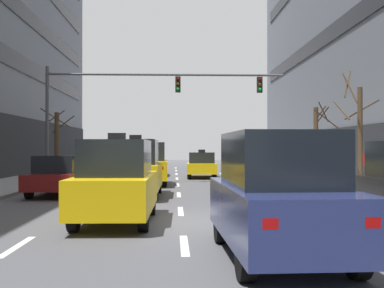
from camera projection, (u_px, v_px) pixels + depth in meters
ground_plane at (182, 222)px, 12.37m from camera, size 120.00×120.00×0.00m
lane_stripe_l1_s3 at (17, 246)px, 9.25m from camera, size 0.16×2.00×0.01m
lane_stripe_l1_s4 at (72, 212)px, 14.25m from camera, size 0.16×2.00×0.01m
lane_stripe_l1_s5 at (98, 195)px, 19.24m from camera, size 0.16×2.00×0.01m
lane_stripe_l1_s6 at (114, 185)px, 24.24m from camera, size 0.16×2.00×0.01m
lane_stripe_l1_s7 at (124, 179)px, 29.24m from camera, size 0.16×2.00×0.01m
lane_stripe_l1_s8 at (131, 174)px, 34.23m from camera, size 0.16×2.00×0.01m
lane_stripe_l1_s9 at (137, 171)px, 39.23m from camera, size 0.16×2.00×0.01m
lane_stripe_l1_s10 at (141, 168)px, 44.22m from camera, size 0.16×2.00×0.01m
lane_stripe_l2_s3 at (184, 245)px, 9.38m from camera, size 0.16×2.00×0.01m
lane_stripe_l2_s4 at (181, 211)px, 14.37m from camera, size 0.16×2.00×0.01m
lane_stripe_l2_s5 at (179, 195)px, 19.37m from camera, size 0.16×2.00×0.01m
lane_stripe_l2_s6 at (178, 185)px, 24.37m from camera, size 0.16×2.00×0.01m
lane_stripe_l2_s7 at (177, 179)px, 29.36m from camera, size 0.16×2.00×0.01m
lane_stripe_l2_s8 at (176, 174)px, 34.36m from camera, size 0.16×2.00×0.01m
lane_stripe_l2_s9 at (176, 171)px, 39.35m from camera, size 0.16×2.00×0.01m
lane_stripe_l2_s10 at (176, 168)px, 44.35m from camera, size 0.16×2.00×0.01m
lane_stripe_l3_s3 at (347, 244)px, 9.50m from camera, size 0.16×2.00×0.01m
lane_stripe_l3_s4 at (287, 211)px, 14.50m from camera, size 0.16×2.00×0.01m
lane_stripe_l3_s5 at (258, 194)px, 19.50m from camera, size 0.16×2.00×0.01m
lane_stripe_l3_s6 at (241, 185)px, 24.49m from camera, size 0.16×2.00×0.01m
lane_stripe_l3_s7 at (229, 178)px, 29.49m from camera, size 0.16×2.00×0.01m
lane_stripe_l3_s8 at (221, 174)px, 34.48m from camera, size 0.16×2.00×0.01m
lane_stripe_l3_s9 at (215, 170)px, 39.48m from camera, size 0.16×2.00×0.01m
lane_stripe_l3_s10 at (211, 168)px, 44.48m from camera, size 0.16×2.00×0.01m
car_driving_0 at (59, 176)px, 19.04m from camera, size 1.86×4.30×1.60m
taxi_driving_1 at (152, 164)px, 32.10m from camera, size 1.85×4.33×1.79m
taxi_driving_2 at (148, 164)px, 24.37m from camera, size 2.01×4.56×2.36m
taxi_driving_3 at (117, 181)px, 12.20m from camera, size 1.91×4.41×2.30m
taxi_driving_4 at (135, 168)px, 18.60m from camera, size 1.99×4.63×2.42m
car_driving_5 at (278, 195)px, 8.30m from camera, size 2.02×4.59×2.20m
taxi_driving_6 at (202, 165)px, 30.17m from camera, size 2.01×4.38×1.79m
traffic_signal_0 at (136, 96)px, 25.40m from camera, size 12.69×0.35×6.10m
street_tree_0 at (317, 140)px, 27.37m from camera, size 1.68×1.87×4.37m
street_tree_1 at (57, 141)px, 31.67m from camera, size 1.91×2.11×5.12m
street_tree_2 at (359, 132)px, 20.93m from camera, size 1.94×1.93×5.27m
pedestrian_0 at (367, 163)px, 23.40m from camera, size 0.38×0.43×1.74m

